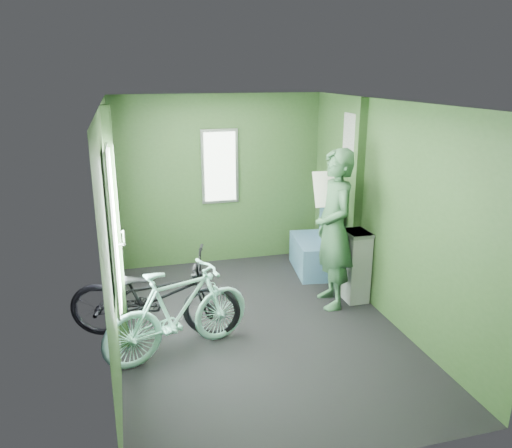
{
  "coord_description": "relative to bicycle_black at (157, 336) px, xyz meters",
  "views": [
    {
      "loc": [
        -1.24,
        -4.53,
        2.57
      ],
      "look_at": [
        0.0,
        0.1,
        1.1
      ],
      "focal_mm": 35.0,
      "sensor_mm": 36.0,
      "label": 1
    }
  ],
  "objects": [
    {
      "name": "bicycle_mint",
      "position": [
        0.19,
        -0.39,
        0.0
      ],
      "size": [
        1.55,
        0.92,
        0.91
      ],
      "primitive_type": "imported",
      "rotation": [
        0.0,
        -0.05,
        1.91
      ],
      "color": "#98E7D5",
      "rests_on": "ground"
    },
    {
      "name": "room",
      "position": [
        1.01,
        -0.03,
        1.44
      ],
      "size": [
        4.0,
        4.02,
        2.31
      ],
      "color": "black",
      "rests_on": "ground"
    },
    {
      "name": "waste_box",
      "position": [
        2.31,
        0.29,
        0.42
      ],
      "size": [
        0.25,
        0.34,
        0.83
      ],
      "primitive_type": "cube",
      "color": "gray",
      "rests_on": "ground"
    },
    {
      "name": "bicycle_black",
      "position": [
        0.0,
        0.0,
        0.0
      ],
      "size": [
        1.82,
        1.1,
        0.94
      ],
      "primitive_type": "imported",
      "rotation": [
        0.0,
        -0.08,
        1.29
      ],
      "color": "black",
      "rests_on": "ground"
    },
    {
      "name": "bench_seat",
      "position": [
        2.19,
        1.22,
        0.27
      ],
      "size": [
        0.6,
        0.94,
        0.93
      ],
      "rotation": [
        0.0,
        0.0,
        -0.13
      ],
      "color": "#2A4359",
      "rests_on": "ground"
    },
    {
      "name": "passenger",
      "position": [
        2.0,
        0.24,
        0.9
      ],
      "size": [
        0.48,
        0.76,
        1.79
      ],
      "rotation": [
        0.0,
        0.0,
        -1.65
      ],
      "color": "#2D5335",
      "rests_on": "ground"
    }
  ]
}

